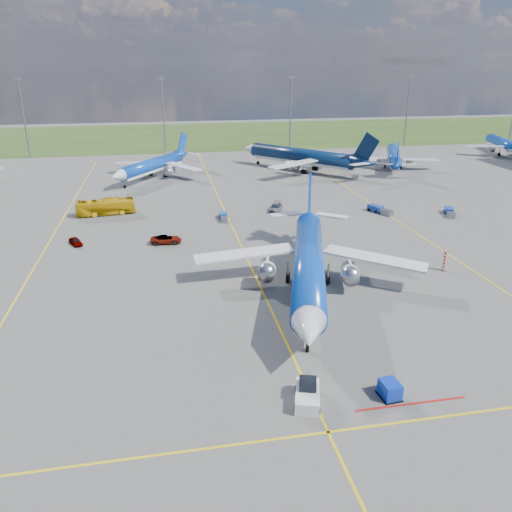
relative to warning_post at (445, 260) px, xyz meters
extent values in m
plane|color=#545451|center=(-26.00, -8.00, -1.50)|extent=(400.00, 400.00, 0.00)
cube|color=#2D4719|center=(-26.00, 142.00, -1.50)|extent=(400.00, 80.00, 0.01)
cube|color=yellow|center=(-26.00, 22.00, -1.49)|extent=(0.25, 160.00, 0.02)
cube|color=yellow|center=(-26.00, -28.00, -1.49)|extent=(60.00, 0.25, 0.02)
cube|color=yellow|center=(-56.00, 32.00, -1.49)|extent=(0.25, 120.00, 0.02)
cube|color=yellow|center=(4.00, 32.00, -1.49)|extent=(0.25, 120.00, 0.02)
cube|color=#A5140F|center=(-18.00, -26.00, -1.49)|extent=(10.00, 0.25, 0.02)
cylinder|color=slate|center=(-76.00, 102.00, 9.50)|extent=(0.50, 0.50, 22.00)
cube|color=slate|center=(-76.00, 102.00, 20.80)|extent=(2.20, 0.50, 0.80)
cylinder|color=slate|center=(-36.00, 102.00, 9.50)|extent=(0.50, 0.50, 22.00)
cube|color=slate|center=(-36.00, 102.00, 20.80)|extent=(2.20, 0.50, 0.80)
cylinder|color=slate|center=(4.00, 102.00, 9.50)|extent=(0.50, 0.50, 22.00)
cube|color=slate|center=(4.00, 102.00, 20.80)|extent=(2.20, 0.50, 0.80)
cylinder|color=slate|center=(44.00, 102.00, 9.50)|extent=(0.50, 0.50, 22.00)
cube|color=slate|center=(44.00, 102.00, 20.80)|extent=(2.20, 0.50, 0.80)
cylinder|color=red|center=(0.00, 0.00, 0.00)|extent=(0.50, 0.50, 3.00)
cube|color=silver|center=(-26.60, -24.18, -0.91)|extent=(3.04, 4.26, 1.19)
cube|color=black|center=(-26.44, -23.65, -0.08)|extent=(1.88, 2.00, 0.82)
cube|color=slate|center=(-25.91, -21.90, -1.00)|extent=(0.85, 2.17, 0.18)
cube|color=#0C2EAF|center=(-19.41, -24.73, -0.76)|extent=(1.62, 1.96, 1.47)
imported|color=gold|center=(-48.37, 36.57, 0.01)|extent=(11.11, 3.97, 3.03)
imported|color=#999999|center=(-51.56, 20.22, -0.92)|extent=(2.76, 3.65, 1.16)
imported|color=#999999|center=(-37.54, 18.30, -0.82)|extent=(4.96, 2.48, 1.35)
imported|color=#999999|center=(-16.34, 33.04, -0.77)|extent=(3.83, 5.43, 1.46)
cube|color=navy|center=(2.43, 29.04, -0.88)|extent=(2.60, 3.31, 1.24)
cube|color=slate|center=(3.58, 26.36, -0.99)|extent=(2.13, 2.60, 1.01)
cube|color=#1A4C9C|center=(-26.86, 30.41, -0.98)|extent=(1.49, 2.53, 1.03)
cube|color=slate|center=(-27.04, 27.98, -1.08)|extent=(1.26, 1.95, 0.85)
cube|color=#193796|center=(15.66, 25.28, -0.93)|extent=(2.40, 3.05, 1.14)
cube|color=slate|center=(14.59, 22.81, -1.03)|extent=(1.96, 2.39, 0.93)
camera|label=1|loc=(-37.34, -57.65, 25.53)|focal=35.00mm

